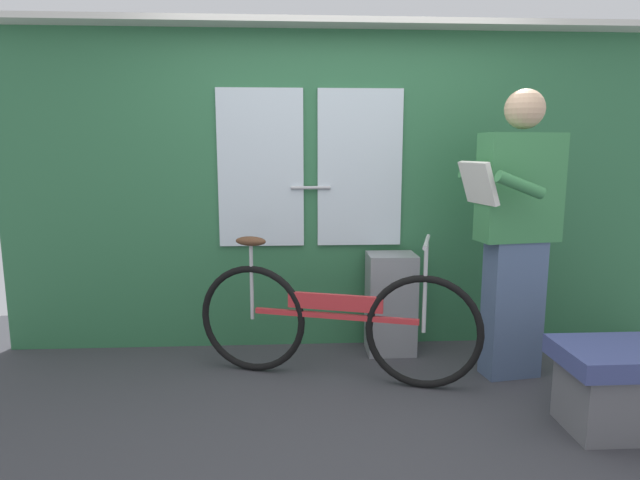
{
  "coord_description": "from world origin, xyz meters",
  "views": [
    {
      "loc": [
        -0.35,
        -2.68,
        1.44
      ],
      "look_at": [
        -0.17,
        0.42,
        0.91
      ],
      "focal_mm": 30.25,
      "sensor_mm": 36.0,
      "label": 1
    }
  ],
  "objects_px": {
    "bicycle_near_door": "(333,321)",
    "trash_bin_by_wall": "(391,303)",
    "bench_seat_corner": "(627,386)",
    "passenger_reading_newspaper": "(516,229)"
  },
  "relations": [
    {
      "from": "bicycle_near_door",
      "to": "bench_seat_corner",
      "type": "height_order",
      "value": "bicycle_near_door"
    },
    {
      "from": "passenger_reading_newspaper",
      "to": "bench_seat_corner",
      "type": "distance_m",
      "value": 1.05
    },
    {
      "from": "passenger_reading_newspaper",
      "to": "bench_seat_corner",
      "type": "height_order",
      "value": "passenger_reading_newspaper"
    },
    {
      "from": "bench_seat_corner",
      "to": "trash_bin_by_wall",
      "type": "bearing_deg",
      "value": 130.99
    },
    {
      "from": "passenger_reading_newspaper",
      "to": "bicycle_near_door",
      "type": "bearing_deg",
      "value": -8.99
    },
    {
      "from": "passenger_reading_newspaper",
      "to": "bench_seat_corner",
      "type": "bearing_deg",
      "value": 105.48
    },
    {
      "from": "trash_bin_by_wall",
      "to": "bicycle_near_door",
      "type": "bearing_deg",
      "value": -135.03
    },
    {
      "from": "bicycle_near_door",
      "to": "trash_bin_by_wall",
      "type": "height_order",
      "value": "bicycle_near_door"
    },
    {
      "from": "bicycle_near_door",
      "to": "passenger_reading_newspaper",
      "type": "relative_size",
      "value": 0.97
    },
    {
      "from": "bicycle_near_door",
      "to": "passenger_reading_newspaper",
      "type": "bearing_deg",
      "value": 16.87
    }
  ]
}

